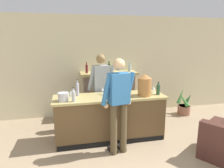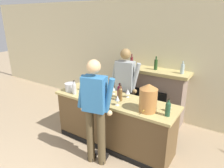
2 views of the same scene
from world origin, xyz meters
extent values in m
cube|color=beige|center=(0.00, 3.99, 1.38)|extent=(12.00, 0.07, 2.75)
cube|color=brown|center=(0.04, 2.40, 0.45)|extent=(2.25, 0.65, 0.91)
cube|color=tan|center=(0.04, 2.40, 0.93)|extent=(2.32, 0.72, 0.04)
cube|color=black|center=(0.04, 2.07, 0.05)|extent=(2.21, 0.01, 0.10)
cube|color=#7E6A5D|center=(0.29, 3.73, 0.58)|extent=(1.37, 0.44, 1.17)
cube|color=black|center=(0.29, 3.50, 0.43)|extent=(0.75, 0.02, 0.75)
cube|color=tan|center=(0.29, 3.71, 1.20)|extent=(1.53, 0.52, 0.07)
cylinder|color=#5A171D|center=(-0.31, 3.71, 1.35)|extent=(0.06, 0.06, 0.22)
cylinder|color=#5A171D|center=(-0.31, 3.71, 1.49)|extent=(0.03, 0.03, 0.07)
cylinder|color=#21431D|center=(0.29, 3.71, 1.35)|extent=(0.08, 0.08, 0.22)
cylinder|color=#21431D|center=(0.29, 3.71, 1.50)|extent=(0.03, 0.03, 0.07)
cylinder|color=#9EB6BB|center=(0.87, 3.71, 1.34)|extent=(0.08, 0.08, 0.19)
cylinder|color=#9EB6BB|center=(0.87, 3.71, 1.47)|extent=(0.03, 0.03, 0.06)
cube|color=#45251E|center=(1.81, 1.47, 0.29)|extent=(0.81, 0.63, 0.57)
cylinder|color=#915E49|center=(2.41, 3.34, 0.13)|extent=(0.35, 0.35, 0.26)
cylinder|color=#332319|center=(2.41, 3.34, 0.25)|extent=(0.32, 0.32, 0.02)
cone|color=#3F874F|center=(2.53, 3.34, 0.45)|extent=(0.13, 0.33, 0.38)
cone|color=#4A8F48|center=(2.36, 3.47, 0.51)|extent=(0.32, 0.22, 0.47)
cone|color=#418C3D|center=(2.34, 3.26, 0.45)|extent=(0.32, 0.30, 0.38)
cylinder|color=brown|center=(0.17, 1.82, 0.49)|extent=(0.13, 0.13, 0.98)
cube|color=black|center=(0.16, 1.88, 0.04)|extent=(0.15, 0.26, 0.07)
cylinder|color=brown|center=(-0.02, 1.77, 0.49)|extent=(0.13, 0.13, 0.98)
cube|color=black|center=(-0.04, 1.84, 0.04)|extent=(0.15, 0.26, 0.07)
cube|color=teal|center=(0.08, 1.79, 1.26)|extent=(0.40, 0.29, 0.55)
cylinder|color=teal|center=(0.30, 1.86, 1.25)|extent=(0.20, 0.08, 0.57)
sphere|color=#DFB37D|center=(0.29, 1.88, 0.95)|extent=(0.09, 0.09, 0.09)
cylinder|color=teal|center=(-0.15, 1.76, 1.25)|extent=(0.20, 0.08, 0.57)
sphere|color=#DFB37D|center=(-0.16, 1.78, 0.95)|extent=(0.09, 0.09, 0.09)
sphere|color=#DFB37D|center=(0.08, 1.79, 1.68)|extent=(0.21, 0.21, 0.21)
cylinder|color=#404144|center=(-0.15, 2.94, 0.46)|extent=(0.13, 0.13, 0.93)
cube|color=black|center=(-0.14, 2.87, 0.04)|extent=(0.13, 0.25, 0.07)
cylinder|color=#404144|center=(0.05, 2.97, 0.46)|extent=(0.13, 0.13, 0.93)
cube|color=black|center=(0.06, 2.90, 0.04)|extent=(0.13, 0.25, 0.07)
cube|color=#939BA0|center=(-0.05, 2.96, 1.23)|extent=(0.39, 0.27, 0.60)
cylinder|color=#939BA0|center=(-0.28, 2.91, 1.25)|extent=(0.20, 0.08, 0.57)
sphere|color=olive|center=(-0.27, 2.89, 0.95)|extent=(0.09, 0.09, 0.09)
cylinder|color=#939BA0|center=(0.18, 2.97, 1.25)|extent=(0.20, 0.08, 0.57)
sphere|color=olive|center=(0.18, 2.95, 0.95)|extent=(0.09, 0.09, 0.09)
sphere|color=olive|center=(-0.05, 2.96, 1.68)|extent=(0.21, 0.21, 0.21)
cylinder|color=#AE7038|center=(0.75, 2.27, 1.14)|extent=(0.28, 0.28, 0.37)
cone|color=#AE7038|center=(0.75, 2.27, 1.36)|extent=(0.29, 0.29, 0.08)
cylinder|color=#B29333|center=(0.75, 2.11, 1.02)|extent=(0.02, 0.04, 0.02)
cylinder|color=silver|center=(-0.90, 2.25, 1.03)|extent=(0.20, 0.20, 0.15)
cylinder|color=silver|center=(-0.90, 2.25, 1.11)|extent=(0.21, 0.21, 0.01)
cylinder|color=#5A1024|center=(0.10, 2.49, 1.05)|extent=(0.08, 0.08, 0.20)
sphere|color=#5A1024|center=(0.10, 2.49, 1.15)|extent=(0.08, 0.08, 0.08)
cylinder|color=#5A1024|center=(0.10, 2.49, 1.19)|extent=(0.03, 0.03, 0.08)
cylinder|color=black|center=(0.10, 2.49, 1.23)|extent=(0.04, 0.04, 0.01)
cylinder|color=brown|center=(0.19, 2.38, 1.05)|extent=(0.07, 0.07, 0.21)
sphere|color=brown|center=(0.19, 2.38, 1.16)|extent=(0.07, 0.07, 0.07)
cylinder|color=brown|center=(0.19, 2.38, 1.20)|extent=(0.03, 0.03, 0.08)
cylinder|color=black|center=(0.19, 2.38, 1.24)|extent=(0.03, 0.03, 0.01)
cylinder|color=#A9AAC4|center=(-0.61, 2.58, 1.07)|extent=(0.06, 0.06, 0.24)
sphere|color=#A9AAC4|center=(-0.61, 2.58, 1.19)|extent=(0.06, 0.06, 0.06)
cylinder|color=#A9AAC4|center=(-0.61, 2.58, 1.24)|extent=(0.03, 0.03, 0.09)
cylinder|color=black|center=(-0.61, 2.58, 1.29)|extent=(0.03, 0.03, 0.01)
cylinder|color=#AEB0B2|center=(-0.71, 2.17, 1.05)|extent=(0.08, 0.08, 0.19)
sphere|color=#AEB0B2|center=(-0.71, 2.17, 1.14)|extent=(0.07, 0.07, 0.07)
cylinder|color=#AEB0B2|center=(-0.71, 2.17, 1.18)|extent=(0.03, 0.03, 0.07)
cylinder|color=black|center=(-0.71, 2.17, 1.22)|extent=(0.03, 0.03, 0.01)
cylinder|color=#22482F|center=(1.07, 2.29, 1.05)|extent=(0.08, 0.08, 0.19)
sphere|color=#22482F|center=(1.07, 2.29, 1.14)|extent=(0.07, 0.07, 0.07)
cylinder|color=#22482F|center=(1.07, 2.29, 1.18)|extent=(0.03, 0.03, 0.07)
cylinder|color=black|center=(1.07, 2.29, 1.22)|extent=(0.03, 0.03, 0.01)
cylinder|color=silver|center=(-0.75, 2.41, 0.95)|extent=(0.06, 0.06, 0.01)
cylinder|color=silver|center=(-0.75, 2.41, 0.99)|extent=(0.01, 0.01, 0.07)
cone|color=silver|center=(-0.75, 2.41, 1.07)|extent=(0.07, 0.07, 0.08)
cylinder|color=silver|center=(0.24, 2.19, 0.95)|extent=(0.07, 0.07, 0.01)
cylinder|color=silver|center=(0.24, 2.19, 1.00)|extent=(0.01, 0.01, 0.08)
cone|color=silver|center=(0.24, 2.19, 1.08)|extent=(0.07, 0.07, 0.09)
cylinder|color=silver|center=(1.03, 2.45, 0.95)|extent=(0.07, 0.07, 0.01)
cylinder|color=silver|center=(1.03, 2.45, 0.99)|extent=(0.01, 0.01, 0.07)
cone|color=silver|center=(1.03, 2.45, 1.07)|extent=(0.08, 0.08, 0.09)
cylinder|color=silver|center=(0.22, 2.59, 0.95)|extent=(0.07, 0.07, 0.01)
cylinder|color=silver|center=(0.22, 2.59, 0.99)|extent=(0.01, 0.01, 0.07)
cone|color=silver|center=(0.22, 2.59, 1.07)|extent=(0.09, 0.09, 0.09)
cylinder|color=silver|center=(-0.08, 2.58, 0.95)|extent=(0.06, 0.06, 0.01)
cylinder|color=silver|center=(-0.08, 2.58, 0.99)|extent=(0.01, 0.01, 0.07)
cone|color=silver|center=(-0.08, 2.58, 1.06)|extent=(0.07, 0.07, 0.07)
camera|label=1|loc=(-0.78, -1.52, 2.09)|focal=32.00mm
camera|label=2|loc=(1.85, -0.42, 2.39)|focal=32.00mm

